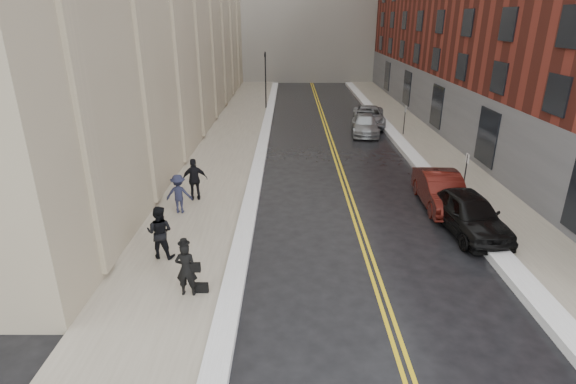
{
  "coord_description": "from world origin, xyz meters",
  "views": [
    {
      "loc": [
        -0.4,
        -12.04,
        8.18
      ],
      "look_at": [
        -0.46,
        4.72,
        1.6
      ],
      "focal_mm": 28.0,
      "sensor_mm": 36.0,
      "label": 1
    }
  ],
  "objects_px": {
    "car_silver_far": "(369,116)",
    "pedestrian_b": "(179,194)",
    "pedestrian_c": "(195,179)",
    "car_black": "(469,213)",
    "pedestrian_main": "(186,269)",
    "pedestrian_a": "(160,232)",
    "car_maroon": "(441,190)",
    "car_silver_near": "(365,125)"
  },
  "relations": [
    {
      "from": "car_maroon",
      "to": "pedestrian_a",
      "type": "distance_m",
      "value": 12.51
    },
    {
      "from": "pedestrian_main",
      "to": "pedestrian_a",
      "type": "relative_size",
      "value": 0.91
    },
    {
      "from": "pedestrian_a",
      "to": "pedestrian_b",
      "type": "height_order",
      "value": "pedestrian_a"
    },
    {
      "from": "car_silver_near",
      "to": "pedestrian_main",
      "type": "bearing_deg",
      "value": -107.15
    },
    {
      "from": "car_black",
      "to": "pedestrian_c",
      "type": "height_order",
      "value": "pedestrian_c"
    },
    {
      "from": "car_silver_near",
      "to": "car_silver_far",
      "type": "relative_size",
      "value": 0.87
    },
    {
      "from": "car_silver_far",
      "to": "car_black",
      "type": "bearing_deg",
      "value": -79.59
    },
    {
      "from": "car_maroon",
      "to": "car_silver_far",
      "type": "bearing_deg",
      "value": 93.88
    },
    {
      "from": "pedestrian_c",
      "to": "car_silver_far",
      "type": "bearing_deg",
      "value": -137.07
    },
    {
      "from": "pedestrian_main",
      "to": "pedestrian_c",
      "type": "bearing_deg",
      "value": -79.72
    },
    {
      "from": "car_maroon",
      "to": "pedestrian_a",
      "type": "bearing_deg",
      "value": -154.98
    },
    {
      "from": "car_silver_far",
      "to": "pedestrian_b",
      "type": "height_order",
      "value": "pedestrian_b"
    },
    {
      "from": "pedestrian_c",
      "to": "pedestrian_main",
      "type": "bearing_deg",
      "value": 86.04
    },
    {
      "from": "pedestrian_main",
      "to": "pedestrian_c",
      "type": "relative_size",
      "value": 0.89
    },
    {
      "from": "pedestrian_main",
      "to": "pedestrian_b",
      "type": "relative_size",
      "value": 1.02
    },
    {
      "from": "car_black",
      "to": "car_maroon",
      "type": "bearing_deg",
      "value": 90.34
    },
    {
      "from": "car_silver_near",
      "to": "pedestrian_c",
      "type": "distance_m",
      "value": 16.62
    },
    {
      "from": "car_silver_near",
      "to": "pedestrian_c",
      "type": "relative_size",
      "value": 2.36
    },
    {
      "from": "car_silver_far",
      "to": "pedestrian_main",
      "type": "xyz_separation_m",
      "value": [
        -9.41,
        -23.59,
        0.28
      ]
    },
    {
      "from": "pedestrian_c",
      "to": "car_black",
      "type": "bearing_deg",
      "value": 152.18
    },
    {
      "from": "pedestrian_a",
      "to": "pedestrian_main",
      "type": "bearing_deg",
      "value": 128.55
    },
    {
      "from": "car_maroon",
      "to": "pedestrian_b",
      "type": "xyz_separation_m",
      "value": [
        -11.72,
        -1.06,
        0.24
      ]
    },
    {
      "from": "car_black",
      "to": "car_silver_near",
      "type": "bearing_deg",
      "value": 89.94
    },
    {
      "from": "car_black",
      "to": "car_silver_far",
      "type": "xyz_separation_m",
      "value": [
        -0.92,
        18.91,
        -0.06
      ]
    },
    {
      "from": "pedestrian_a",
      "to": "pedestrian_b",
      "type": "distance_m",
      "value": 3.92
    },
    {
      "from": "car_maroon",
      "to": "car_silver_near",
      "type": "xyz_separation_m",
      "value": [
        -1.33,
        13.7,
        -0.1
      ]
    },
    {
      "from": "car_silver_near",
      "to": "pedestrian_main",
      "type": "distance_m",
      "value": 22.74
    },
    {
      "from": "pedestrian_main",
      "to": "pedestrian_b",
      "type": "bearing_deg",
      "value": -74.03
    },
    {
      "from": "car_silver_far",
      "to": "pedestrian_c",
      "type": "xyz_separation_m",
      "value": [
        -10.67,
        -15.88,
        0.39
      ]
    },
    {
      "from": "pedestrian_main",
      "to": "pedestrian_b",
      "type": "distance_m",
      "value": 6.46
    },
    {
      "from": "pedestrian_a",
      "to": "pedestrian_b",
      "type": "relative_size",
      "value": 1.12
    },
    {
      "from": "pedestrian_main",
      "to": "pedestrian_a",
      "type": "bearing_deg",
      "value": -57.54
    },
    {
      "from": "pedestrian_c",
      "to": "pedestrian_b",
      "type": "bearing_deg",
      "value": 61.31
    },
    {
      "from": "car_black",
      "to": "pedestrian_main",
      "type": "height_order",
      "value": "pedestrian_main"
    },
    {
      "from": "car_maroon",
      "to": "pedestrian_b",
      "type": "distance_m",
      "value": 11.77
    },
    {
      "from": "car_black",
      "to": "pedestrian_c",
      "type": "distance_m",
      "value": 11.98
    },
    {
      "from": "pedestrian_b",
      "to": "pedestrian_c",
      "type": "xyz_separation_m",
      "value": [
        0.41,
        1.47,
        0.13
      ]
    },
    {
      "from": "pedestrian_main",
      "to": "pedestrian_a",
      "type": "xyz_separation_m",
      "value": [
        -1.42,
        2.33,
        0.09
      ]
    },
    {
      "from": "car_maroon",
      "to": "car_silver_far",
      "type": "xyz_separation_m",
      "value": [
        -0.64,
        16.29,
        -0.03
      ]
    },
    {
      "from": "car_silver_near",
      "to": "car_maroon",
      "type": "bearing_deg",
      "value": -79.05
    },
    {
      "from": "car_silver_far",
      "to": "pedestrian_b",
      "type": "bearing_deg",
      "value": -114.91
    },
    {
      "from": "car_black",
      "to": "pedestrian_b",
      "type": "height_order",
      "value": "pedestrian_b"
    }
  ]
}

